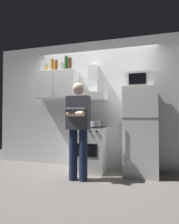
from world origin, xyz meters
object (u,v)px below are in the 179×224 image
object	(u,v)px
bottle_beer_brown	(56,66)
bottle_liquor_amber	(53,66)
bottle_vodka_clear	(42,66)
bottle_spice_jar	(46,69)
upper_cabinet	(57,85)
person_standing	(78,126)
stove_oven	(90,148)
cooking_pot	(95,124)
bottle_canister_steel	(62,67)
refrigerator	(140,131)
bottle_wine_green	(66,64)
range_hood	(92,91)
bottle_rum_dark	(70,64)
microwave	(140,81)

from	to	relation	value
bottle_beer_brown	bottle_liquor_amber	size ratio (longest dim) A/B	0.83
bottle_vodka_clear	bottle_spice_jar	bearing A→B (deg)	4.62
upper_cabinet	person_standing	world-z (taller)	upper_cabinet
bottle_liquor_amber	upper_cabinet	bearing A→B (deg)	-19.49
person_standing	bottle_beer_brown	distance (m)	1.63
stove_oven	cooking_pot	xyz separation A→B (m)	(0.13, -0.12, 0.49)
person_standing	bottle_canister_steel	xyz separation A→B (m)	(-0.62, 0.75, 1.24)
upper_cabinet	refrigerator	distance (m)	2.00
stove_oven	bottle_wine_green	size ratio (longest dim) A/B	2.65
range_hood	bottle_beer_brown	world-z (taller)	bottle_beer_brown
stove_oven	range_hood	size ratio (longest dim) A/B	1.17
refrigerator	bottle_rum_dark	distance (m)	2.01
upper_cabinet	bottle_beer_brown	world-z (taller)	bottle_beer_brown
range_hood	upper_cabinet	bearing A→B (deg)	-179.91
microwave	bottle_liquor_amber	bearing A→B (deg)	175.45
refrigerator	bottle_wine_green	bearing A→B (deg)	174.77
microwave	bottle_vodka_clear	xyz separation A→B (m)	(-2.09, 0.08, 0.45)
bottle_wine_green	bottle_spice_jar	bearing A→B (deg)	-175.77
bottle_wine_green	bottle_beer_brown	world-z (taller)	bottle_wine_green
cooking_pot	bottle_beer_brown	world-z (taller)	bottle_beer_brown
bottle_beer_brown	bottle_liquor_amber	bearing A→B (deg)	152.57
upper_cabinet	cooking_pot	bearing A→B (deg)	-14.73
bottle_canister_steel	stove_oven	bearing A→B (deg)	-11.76
range_hood	bottle_rum_dark	distance (m)	0.77
bottle_spice_jar	bottle_liquor_amber	xyz separation A→B (m)	(0.12, 0.06, 0.07)
bottle_canister_steel	bottle_vodka_clear	distance (m)	0.48
upper_cabinet	cooking_pot	xyz separation A→B (m)	(0.93, -0.24, -0.82)
bottle_canister_steel	bottle_beer_brown	distance (m)	0.13
refrigerator	bottle_vodka_clear	size ratio (longest dim) A/B	5.36
bottle_wine_green	bottle_liquor_amber	world-z (taller)	bottle_wine_green
range_hood	bottle_liquor_amber	distance (m)	1.10
bottle_rum_dark	bottle_liquor_amber	distance (m)	0.43
refrigerator	person_standing	world-z (taller)	person_standing
bottle_rum_dark	bottle_liquor_amber	bearing A→B (deg)	174.78
upper_cabinet	bottle_liquor_amber	size ratio (longest dim) A/B	3.01
stove_oven	microwave	xyz separation A→B (m)	(0.95, 0.02, 1.31)
microwave	bottle_beer_brown	size ratio (longest dim) A/B	1.93
cooking_pot	person_standing	bearing A→B (deg)	-110.30
microwave	bottle_canister_steel	size ratio (longest dim) A/B	2.53
bottle_wine_green	bottle_rum_dark	size ratio (longest dim) A/B	1.14
refrigerator	stove_oven	bearing A→B (deg)	-179.96
bottle_wine_green	person_standing	bearing A→B (deg)	-54.55
bottle_beer_brown	range_hood	bearing A→B (deg)	1.58
range_hood	bottle_beer_brown	xyz separation A→B (m)	(-0.80, -0.02, 0.57)
stove_oven	bottle_rum_dark	distance (m)	1.83
bottle_wine_green	bottle_rum_dark	xyz separation A→B (m)	(0.09, -0.01, -0.02)
bottle_wine_green	bottle_beer_brown	bearing A→B (deg)	-170.52
person_standing	bottle_vodka_clear	world-z (taller)	bottle_vodka_clear
cooking_pot	bottle_vodka_clear	distance (m)	1.81
upper_cabinet	range_hood	size ratio (longest dim) A/B	1.20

